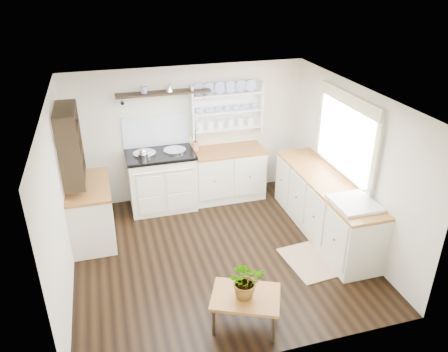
{
  "coord_description": "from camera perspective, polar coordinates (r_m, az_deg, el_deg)",
  "views": [
    {
      "loc": [
        -1.33,
        -4.99,
        3.79
      ],
      "look_at": [
        0.16,
        0.25,
        1.1
      ],
      "focal_mm": 35.0,
      "sensor_mm": 36.0,
      "label": 1
    }
  ],
  "objects": [
    {
      "name": "plate_rack",
      "position": [
        7.47,
        0.22,
        8.89
      ],
      "size": [
        1.2,
        0.22,
        0.9
      ],
      "color": "white",
      "rests_on": "wall_back"
    },
    {
      "name": "utensil_crock",
      "position": [
        7.36,
        -3.83,
        3.85
      ],
      "size": [
        0.13,
        0.13,
        0.15
      ],
      "primitive_type": "cylinder",
      "color": "#AC673F",
      "rests_on": "back_cabinets"
    },
    {
      "name": "center_table",
      "position": [
        5.12,
        2.85,
        -15.71
      ],
      "size": [
        0.92,
        0.81,
        0.41
      ],
      "rotation": [
        0.0,
        0.0,
        -0.41
      ],
      "color": "brown",
      "rests_on": "floor"
    },
    {
      "name": "wall_right",
      "position": [
        6.55,
        16.3,
        1.42
      ],
      "size": [
        0.02,
        3.8,
        2.3
      ],
      "primitive_type": "cube",
      "color": "beige",
      "rests_on": "ground"
    },
    {
      "name": "high_shelf",
      "position": [
        7.08,
        -7.91,
        10.64
      ],
      "size": [
        1.5,
        0.29,
        0.16
      ],
      "color": "black",
      "rests_on": "wall_back"
    },
    {
      "name": "left_cabinets",
      "position": [
        6.77,
        -16.94,
        -4.43
      ],
      "size": [
        0.62,
        1.13,
        0.9
      ],
      "color": "silver",
      "rests_on": "floor"
    },
    {
      "name": "potted_plant",
      "position": [
        4.94,
        2.91,
        -13.41
      ],
      "size": [
        0.44,
        0.39,
        0.44
      ],
      "primitive_type": "imported",
      "rotation": [
        0.0,
        0.0,
        -0.12
      ],
      "color": "#3F7233",
      "rests_on": "center_table"
    },
    {
      "name": "floor",
      "position": [
        6.4,
        -0.77,
        -10.0
      ],
      "size": [
        4.0,
        3.8,
        0.01
      ],
      "primitive_type": "cube",
      "color": "black",
      "rests_on": "ground"
    },
    {
      "name": "floor_rug",
      "position": [
        6.33,
        10.9,
        -10.97
      ],
      "size": [
        0.63,
        0.9,
        0.02
      ],
      "primitive_type": "cube",
      "rotation": [
        0.0,
        0.0,
        0.1
      ],
      "color": "olive",
      "rests_on": "floor"
    },
    {
      "name": "window",
      "position": [
        6.49,
        15.7,
        5.23
      ],
      "size": [
        0.08,
        1.55,
        1.22
      ],
      "color": "white",
      "rests_on": "wall_right"
    },
    {
      "name": "left_shelving",
      "position": [
        6.32,
        -19.48,
        3.97
      ],
      "size": [
        0.28,
        0.8,
        1.05
      ],
      "primitive_type": "cube",
      "color": "black",
      "rests_on": "wall_left"
    },
    {
      "name": "aga_cooker",
      "position": [
        7.37,
        -8.13,
        -0.46
      ],
      "size": [
        1.11,
        0.77,
        1.02
      ],
      "color": "silver",
      "rests_on": "floor"
    },
    {
      "name": "right_cabinets",
      "position": [
        6.79,
        12.98,
        -3.8
      ],
      "size": [
        0.62,
        2.43,
        0.9
      ],
      "color": "silver",
      "rests_on": "floor"
    },
    {
      "name": "kettle",
      "position": [
        7.02,
        -10.52,
        2.73
      ],
      "size": [
        0.17,
        0.17,
        0.21
      ],
      "primitive_type": null,
      "color": "silver",
      "rests_on": "aga_cooker"
    },
    {
      "name": "belfast_sink",
      "position": [
        6.08,
        16.57,
        -4.39
      ],
      "size": [
        0.55,
        0.6,
        0.45
      ],
      "color": "white",
      "rests_on": "right_cabinets"
    },
    {
      "name": "wall_left",
      "position": [
        5.68,
        -20.74,
        -3.27
      ],
      "size": [
        0.02,
        3.8,
        2.3
      ],
      "primitive_type": "cube",
      "color": "beige",
      "rests_on": "ground"
    },
    {
      "name": "ceiling",
      "position": [
        5.37,
        -0.92,
        10.19
      ],
      "size": [
        4.0,
        3.8,
        0.01
      ],
      "primitive_type": "cube",
      "color": "white",
      "rests_on": "wall_back"
    },
    {
      "name": "wall_back",
      "position": [
        7.49,
        -4.66,
        5.57
      ],
      "size": [
        4.0,
        0.02,
        2.3
      ],
      "primitive_type": "cube",
      "color": "beige",
      "rests_on": "ground"
    },
    {
      "name": "back_cabinets",
      "position": [
        7.63,
        0.4,
        0.41
      ],
      "size": [
        1.27,
        0.63,
        0.9
      ],
      "color": "silver",
      "rests_on": "floor"
    }
  ]
}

